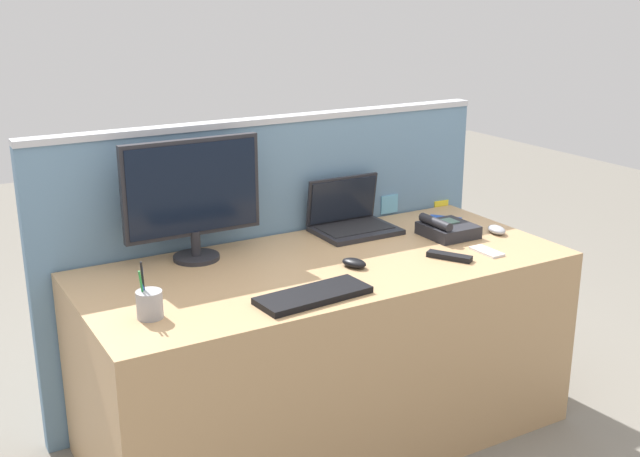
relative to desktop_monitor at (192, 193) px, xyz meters
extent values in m
plane|color=slate|center=(0.40, -0.29, -0.98)|extent=(10.00, 10.00, 0.00)
cube|color=tan|center=(0.40, -0.29, -0.62)|extent=(1.82, 0.80, 0.72)
cube|color=#6084A3|center=(0.40, 0.15, -0.39)|extent=(1.98, 0.06, 1.18)
cube|color=#B7BAC1|center=(0.40, 0.15, 0.22)|extent=(1.98, 0.07, 0.02)
cube|color=yellow|center=(1.26, 0.12, -0.26)|extent=(0.08, 0.01, 0.07)
cube|color=pink|center=(0.66, 0.12, -0.17)|extent=(0.11, 0.01, 0.07)
cube|color=#66ADD1|center=(0.97, 0.12, -0.20)|extent=(0.09, 0.01, 0.08)
cube|color=yellow|center=(-0.01, 0.12, -0.13)|extent=(0.08, 0.01, 0.08)
cylinder|color=#232328|center=(0.00, -0.01, -0.25)|extent=(0.17, 0.17, 0.02)
cylinder|color=#232328|center=(0.00, -0.01, -0.19)|extent=(0.04, 0.04, 0.09)
cube|color=#232328|center=(0.00, 0.00, 0.02)|extent=(0.53, 0.03, 0.36)
cube|color=black|center=(0.00, -0.01, 0.02)|extent=(0.50, 0.01, 0.33)
cube|color=#232328|center=(0.70, -0.03, -0.24)|extent=(0.33, 0.25, 0.02)
cube|color=black|center=(0.70, -0.02, -0.23)|extent=(0.29, 0.18, 0.00)
cube|color=#232328|center=(0.70, 0.08, -0.14)|extent=(0.33, 0.04, 0.20)
cube|color=black|center=(0.70, 0.07, -0.14)|extent=(0.31, 0.03, 0.18)
cube|color=#232328|center=(1.00, -0.26, -0.23)|extent=(0.19, 0.20, 0.05)
cube|color=#4C6B5B|center=(1.02, -0.23, -0.20)|extent=(0.06, 0.07, 0.01)
cylinder|color=#232328|center=(0.93, -0.26, -0.19)|extent=(0.04, 0.18, 0.04)
cube|color=black|center=(0.19, -0.56, -0.24)|extent=(0.40, 0.18, 0.02)
ellipsoid|color=#9EA0A8|center=(1.20, -0.33, -0.24)|extent=(0.08, 0.11, 0.03)
ellipsoid|color=black|center=(0.47, -0.38, -0.24)|extent=(0.09, 0.11, 0.03)
cylinder|color=#99999E|center=(-0.32, -0.45, -0.21)|extent=(0.08, 0.08, 0.09)
cylinder|color=black|center=(-0.33, -0.43, -0.14)|extent=(0.02, 0.02, 0.15)
cylinder|color=#238438|center=(-0.34, -0.44, -0.16)|extent=(0.02, 0.02, 0.12)
cylinder|color=blue|center=(-0.33, -0.43, -0.15)|extent=(0.01, 0.01, 0.13)
cube|color=silver|center=(1.00, -0.50, -0.25)|extent=(0.06, 0.14, 0.01)
cube|color=blue|center=(1.13, -0.07, -0.25)|extent=(0.14, 0.15, 0.01)
cube|color=black|center=(0.82, -0.48, -0.24)|extent=(0.13, 0.17, 0.02)
camera|label=1|loc=(-0.98, -2.63, 0.73)|focal=43.81mm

